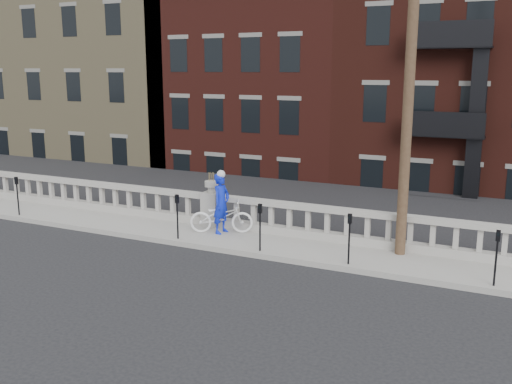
# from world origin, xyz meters

# --- Properties ---
(ground) EXTENTS (120.00, 120.00, 0.00)m
(ground) POSITION_xyz_m (0.00, 0.00, 0.00)
(ground) COLOR black
(ground) RESTS_ON ground
(sidewalk) EXTENTS (32.00, 2.20, 0.15)m
(sidewalk) POSITION_xyz_m (0.00, 3.00, 0.07)
(sidewalk) COLOR #99958E
(sidewalk) RESTS_ON ground
(balustrade) EXTENTS (28.00, 0.34, 1.03)m
(balustrade) POSITION_xyz_m (0.00, 3.95, 0.64)
(balustrade) COLOR #99958E
(balustrade) RESTS_ON sidewalk
(planter_pedestal) EXTENTS (0.55, 0.55, 1.76)m
(planter_pedestal) POSITION_xyz_m (0.00, 3.95, 0.83)
(planter_pedestal) COLOR #99958E
(planter_pedestal) RESTS_ON sidewalk
(lower_level) EXTENTS (80.00, 44.00, 20.80)m
(lower_level) POSITION_xyz_m (0.56, 23.04, 2.63)
(lower_level) COLOR #605E59
(lower_level) RESTS_ON ground
(utility_pole) EXTENTS (1.60, 0.28, 10.00)m
(utility_pole) POSITION_xyz_m (6.20, 3.60, 5.24)
(utility_pole) COLOR #422D1E
(utility_pole) RESTS_ON sidewalk
(parking_meter_a) EXTENTS (0.10, 0.09, 1.36)m
(parking_meter_a) POSITION_xyz_m (-6.77, 2.15, 1.00)
(parking_meter_a) COLOR black
(parking_meter_a) RESTS_ON sidewalk
(parking_meter_b) EXTENTS (0.10, 0.09, 1.36)m
(parking_meter_b) POSITION_xyz_m (-0.15, 2.15, 1.00)
(parking_meter_b) COLOR black
(parking_meter_b) RESTS_ON sidewalk
(parking_meter_c) EXTENTS (0.10, 0.09, 1.36)m
(parking_meter_c) POSITION_xyz_m (2.59, 2.15, 1.00)
(parking_meter_c) COLOR black
(parking_meter_c) RESTS_ON sidewalk
(parking_meter_d) EXTENTS (0.10, 0.09, 1.36)m
(parking_meter_d) POSITION_xyz_m (5.16, 2.15, 1.00)
(parking_meter_d) COLOR black
(parking_meter_d) RESTS_ON sidewalk
(parking_meter_e) EXTENTS (0.10, 0.09, 1.36)m
(parking_meter_e) POSITION_xyz_m (8.71, 2.15, 1.00)
(parking_meter_e) COLOR black
(parking_meter_e) RESTS_ON sidewalk
(bicycle) EXTENTS (2.07, 1.43, 1.03)m
(bicycle) POSITION_xyz_m (0.72, 3.30, 0.67)
(bicycle) COLOR white
(bicycle) RESTS_ON sidewalk
(cyclist) EXTENTS (0.53, 0.73, 1.88)m
(cyclist) POSITION_xyz_m (0.73, 3.28, 1.09)
(cyclist) COLOR #0D21C9
(cyclist) RESTS_ON sidewalk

